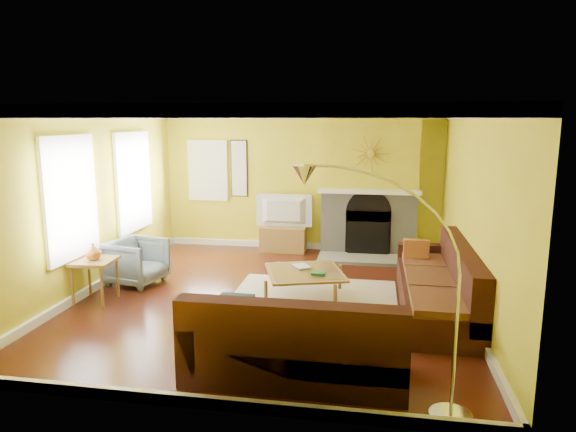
% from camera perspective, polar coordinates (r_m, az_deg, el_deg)
% --- Properties ---
extents(floor, '(5.50, 6.00, 0.02)m').
position_cam_1_polar(floor, '(7.62, -1.87, -9.13)').
color(floor, '#552012').
rests_on(floor, ground).
extents(ceiling, '(5.50, 6.00, 0.02)m').
position_cam_1_polar(ceiling, '(7.17, -2.00, 11.80)').
color(ceiling, white).
rests_on(ceiling, ground).
extents(wall_back, '(5.50, 0.02, 2.70)m').
position_cam_1_polar(wall_back, '(10.20, 1.44, 3.81)').
color(wall_back, yellow).
rests_on(wall_back, ground).
extents(wall_front, '(5.50, 0.02, 2.70)m').
position_cam_1_polar(wall_front, '(4.43, -9.74, -5.46)').
color(wall_front, yellow).
rests_on(wall_front, ground).
extents(wall_left, '(0.02, 6.00, 2.70)m').
position_cam_1_polar(wall_left, '(8.27, -21.04, 1.48)').
color(wall_left, yellow).
rests_on(wall_left, ground).
extents(wall_right, '(0.02, 6.00, 2.70)m').
position_cam_1_polar(wall_right, '(7.25, 19.98, 0.34)').
color(wall_right, yellow).
rests_on(wall_right, ground).
extents(baseboard, '(5.50, 6.00, 0.12)m').
position_cam_1_polar(baseboard, '(7.59, -1.87, -8.63)').
color(baseboard, white).
rests_on(baseboard, floor).
extents(crown_molding, '(5.50, 6.00, 0.12)m').
position_cam_1_polar(crown_molding, '(7.17, -2.00, 11.24)').
color(crown_molding, white).
rests_on(crown_molding, ceiling).
extents(window_left_near, '(0.06, 1.22, 1.72)m').
position_cam_1_polar(window_left_near, '(9.36, -16.87, 3.66)').
color(window_left_near, white).
rests_on(window_left_near, wall_left).
extents(window_left_far, '(0.06, 1.22, 1.72)m').
position_cam_1_polar(window_left_far, '(7.72, -23.10, 1.86)').
color(window_left_far, white).
rests_on(window_left_far, wall_left).
extents(window_back, '(0.82, 0.06, 1.22)m').
position_cam_1_polar(window_back, '(10.57, -8.88, 5.02)').
color(window_back, white).
rests_on(window_back, wall_back).
extents(wall_art, '(0.34, 0.04, 1.14)m').
position_cam_1_polar(wall_art, '(10.39, -5.45, 5.28)').
color(wall_art, white).
rests_on(wall_art, wall_back).
extents(fireplace, '(1.80, 0.40, 2.70)m').
position_cam_1_polar(fireplace, '(9.90, 9.04, 3.47)').
color(fireplace, '#999690').
rests_on(fireplace, floor).
extents(mantel, '(1.92, 0.22, 0.08)m').
position_cam_1_polar(mantel, '(9.67, 9.01, 2.71)').
color(mantel, white).
rests_on(mantel, fireplace).
extents(hearth, '(1.80, 0.70, 0.06)m').
position_cam_1_polar(hearth, '(9.61, 8.77, -4.77)').
color(hearth, '#999690').
rests_on(hearth, floor).
extents(sunburst, '(0.70, 0.04, 0.70)m').
position_cam_1_polar(sunburst, '(9.61, 9.13, 6.85)').
color(sunburst, olive).
rests_on(sunburst, fireplace).
extents(rug, '(2.40, 1.80, 0.02)m').
position_cam_1_polar(rug, '(7.65, 2.90, -8.89)').
color(rug, beige).
rests_on(rug, floor).
extents(sectional_sofa, '(3.15, 4.00, 0.90)m').
position_cam_1_polar(sectional_sofa, '(6.67, 6.94, -7.93)').
color(sectional_sofa, '#3A1812').
rests_on(sectional_sofa, floor).
extents(coffee_table, '(1.33, 1.33, 0.42)m').
position_cam_1_polar(coffee_table, '(7.52, 1.88, -7.61)').
color(coffee_table, white).
rests_on(coffee_table, floor).
extents(media_console, '(0.89, 0.40, 0.49)m').
position_cam_1_polar(media_console, '(10.13, -0.53, -2.59)').
color(media_console, olive).
rests_on(media_console, floor).
extents(tv, '(1.10, 0.16, 0.64)m').
position_cam_1_polar(tv, '(10.01, -0.54, 0.55)').
color(tv, black).
rests_on(tv, media_console).
extents(subwoofer, '(0.29, 0.29, 0.29)m').
position_cam_1_polar(subwoofer, '(10.20, 1.04, -3.06)').
color(subwoofer, white).
rests_on(subwoofer, floor).
extents(armchair, '(0.93, 0.91, 0.71)m').
position_cam_1_polar(armchair, '(8.48, -16.47, -4.89)').
color(armchair, slate).
rests_on(armchair, floor).
extents(side_table, '(0.59, 0.59, 0.61)m').
position_cam_1_polar(side_table, '(7.88, -20.62, -6.71)').
color(side_table, olive).
rests_on(side_table, floor).
extents(vase, '(0.23, 0.23, 0.24)m').
position_cam_1_polar(vase, '(7.77, -20.83, -3.72)').
color(vase, orange).
rests_on(vase, side_table).
extents(book, '(0.32, 0.35, 0.03)m').
position_cam_1_polar(book, '(7.58, 0.80, -5.70)').
color(book, white).
rests_on(book, coffee_table).
extents(arc_lamp, '(1.39, 0.36, 2.19)m').
position_cam_1_polar(arc_lamp, '(4.47, 10.75, -8.78)').
color(arc_lamp, silver).
rests_on(arc_lamp, floor).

